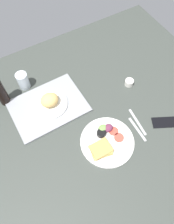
# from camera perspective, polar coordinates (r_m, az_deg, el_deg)

# --- Properties ---
(ground_plane) EXTENTS (1.90, 1.50, 0.03)m
(ground_plane) POSITION_cam_1_polar(r_m,az_deg,el_deg) (1.34, -0.10, -2.50)
(ground_plane) COLOR #383D38
(serving_tray) EXTENTS (0.45, 0.34, 0.02)m
(serving_tray) POSITION_cam_1_polar(r_m,az_deg,el_deg) (1.39, -10.12, 1.46)
(serving_tray) COLOR gray
(serving_tray) RESTS_ON ground_plane
(bread_plate_near) EXTENTS (0.22, 0.22, 0.09)m
(bread_plate_near) POSITION_cam_1_polar(r_m,az_deg,el_deg) (1.35, -9.71, 2.63)
(bread_plate_near) COLOR white
(bread_plate_near) RESTS_ON serving_tray
(plate_with_salad) EXTENTS (0.31, 0.31, 0.05)m
(plate_with_salad) POSITION_cam_1_polar(r_m,az_deg,el_deg) (1.26, 4.97, -7.61)
(plate_with_salad) COLOR white
(plate_with_salad) RESTS_ON ground_plane
(drinking_glass) EXTENTS (0.07, 0.07, 0.12)m
(drinking_glass) POSITION_cam_1_polar(r_m,az_deg,el_deg) (1.47, -16.36, 7.86)
(drinking_glass) COLOR silver
(drinking_glass) RESTS_ON ground_plane
(soda_bottle) EXTENTS (0.06, 0.06, 0.22)m
(soda_bottle) POSITION_cam_1_polar(r_m,az_deg,el_deg) (1.40, -21.75, 4.97)
(soda_bottle) COLOR black
(soda_bottle) RESTS_ON ground_plane
(espresso_cup) EXTENTS (0.06, 0.06, 0.04)m
(espresso_cup) POSITION_cam_1_polar(r_m,az_deg,el_deg) (1.48, 10.96, 7.58)
(espresso_cup) COLOR silver
(espresso_cup) RESTS_ON ground_plane
(fork) EXTENTS (0.02, 0.17, 0.01)m
(fork) POSITION_cam_1_polar(r_m,az_deg,el_deg) (1.33, 13.02, -4.40)
(fork) COLOR #B7B7BC
(fork) RESTS_ON ground_plane
(knife) EXTENTS (0.03, 0.19, 0.01)m
(knife) POSITION_cam_1_polar(r_m,az_deg,el_deg) (1.35, 13.04, -2.49)
(knife) COLOR #B7B7BC
(knife) RESTS_ON ground_plane
(cell_phone) EXTENTS (0.16, 0.13, 0.01)m
(cell_phone) POSITION_cam_1_polar(r_m,az_deg,el_deg) (1.39, 19.52, -2.54)
(cell_phone) COLOR black
(cell_phone) RESTS_ON ground_plane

